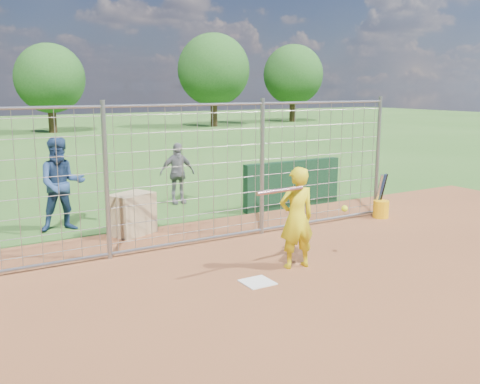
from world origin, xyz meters
TOP-DOWN VIEW (x-y plane):
  - ground at (0.00, 0.00)m, footprint 100.00×100.00m
  - infield_dirt at (0.00, -3.00)m, footprint 18.00×18.00m
  - home_plate at (0.00, -0.20)m, footprint 0.43×0.43m
  - dugout_wall at (3.40, 3.60)m, footprint 2.60×0.20m
  - batter at (0.89, 0.08)m, footprint 0.63×0.46m
  - bystander_a at (-1.73, 4.22)m, footprint 0.98×0.81m
  - bystander_b at (1.23, 5.35)m, footprint 0.90×0.44m
  - equipment_bin at (-0.66, 3.25)m, footprint 0.95×0.82m
  - equipment_in_play at (0.75, -0.11)m, footprint 1.68×0.19m
  - bucket_with_bats at (4.43, 1.76)m, footprint 0.34×0.36m
  - backstop_fence at (0.00, 2.00)m, footprint 9.08×0.08m
  - tree_line at (3.13, 28.13)m, footprint 44.66×6.72m

SIDE VIEW (x-z plane):
  - ground at x=0.00m, z-range 0.00..0.00m
  - infield_dirt at x=0.00m, z-range 0.01..0.01m
  - home_plate at x=0.00m, z-range 0.00..0.02m
  - bucket_with_bats at x=4.43m, z-range -0.24..0.73m
  - equipment_bin at x=-0.66m, z-range 0.00..0.80m
  - dugout_wall at x=3.40m, z-range 0.00..1.10m
  - bystander_b at x=1.23m, z-range 0.00..1.49m
  - batter at x=0.89m, z-range 0.00..1.61m
  - bystander_a at x=-1.73m, z-range 0.00..1.86m
  - equipment_in_play at x=0.75m, z-range 0.97..1.45m
  - backstop_fence at x=0.00m, z-range -0.04..2.56m
  - tree_line at x=3.13m, z-range 0.47..6.95m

